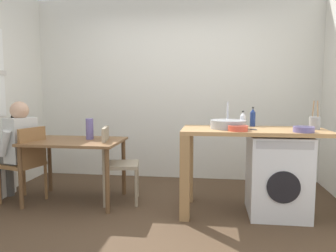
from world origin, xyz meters
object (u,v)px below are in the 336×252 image
Objects in this scene: bottle_squat_brown at (253,118)px; colander at (304,129)px; vase at (90,129)px; mixing_bowl at (238,128)px; chair_person_seat at (26,160)px; bottle_tall_green at (243,120)px; washing_machine at (277,175)px; chair_opposite at (115,160)px; dining_table at (75,148)px; seated_person at (16,146)px; utensil_crock at (315,123)px.

bottle_squat_brown is 1.10× the size of colander.
mixing_bowl is at bearing -13.60° from vase.
chair_person_seat is 2.54m from bottle_tall_green.
bottle_tall_green is at bearing 164.64° from washing_machine.
bottle_squat_brown is (1.59, 0.11, 0.51)m from chair_opposite.
washing_machine is at bearing -15.36° from bottle_tall_green.
colander is at bearing -10.53° from vase.
seated_person is at bearing -173.88° from dining_table.
bottle_tall_green reaches higher than colander.
chair_person_seat is at bearing 175.40° from mixing_bowl.
mixing_bowl is (-0.20, -0.46, -0.07)m from bottle_squat_brown.
colander is (0.43, -0.48, -0.07)m from bottle_squat_brown.
washing_machine is 0.71m from mixing_bowl.
utensil_crock reaches higher than colander.
bottle_tall_green reaches higher than mixing_bowl.
utensil_crock reaches higher than mixing_bowl.
vase is at bearing -178.75° from bottle_squat_brown.
chair_person_seat is 0.75× the size of seated_person.
bottle_tall_green is 0.73m from utensil_crock.
bottle_tall_green reaches higher than dining_table.
dining_table is at bearing -176.07° from bottle_squat_brown.
seated_person is 5.99× the size of mixing_bowl.
bottle_squat_brown is at bearing 82.71° from chair_opposite.
bottle_squat_brown reaches higher than bottle_tall_green.
washing_machine is at bearing 130.74° from colander.
seated_person is at bearing -175.51° from bottle_squat_brown.
seated_person reaches higher than washing_machine.
mixing_bowl is 0.67× the size of utensil_crock.
seated_person is 3.22m from colander.
chair_opposite is at bearing 177.92° from bottle_tall_green.
bottle_tall_green is (1.94, -0.02, 0.36)m from dining_table.
chair_person_seat reaches higher than dining_table.
utensil_crock is at bearing -18.83° from bottle_squat_brown.
colander is at bearing 68.45° from chair_opposite.
dining_table is 5.50× the size of colander.
utensil_crock is (3.22, 0.06, 0.48)m from chair_person_seat.
chair_opposite is at bearing -64.81° from chair_person_seat.
bottle_squat_brown reaches higher than chair_person_seat.
washing_machine is 4.65× the size of bottle_tall_green.
dining_table is 1.92m from mixing_bowl.
seated_person is 5.44× the size of bottle_squat_brown.
seated_person reaches higher than colander.
dining_table is 0.92× the size of seated_person.
dining_table is at bearing 178.60° from utensil_crock.
seated_person is (-1.18, -0.11, 0.16)m from chair_opposite.
bottle_tall_green is (2.64, 0.06, 0.33)m from seated_person.
bottle_tall_green is (2.49, 0.10, 0.50)m from chair_person_seat.
seated_person is 2.66m from bottle_tall_green.
bottle_squat_brown is (-0.24, 0.26, 0.59)m from washing_machine.
bottle_tall_green is at bearing 75.90° from mixing_bowl.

